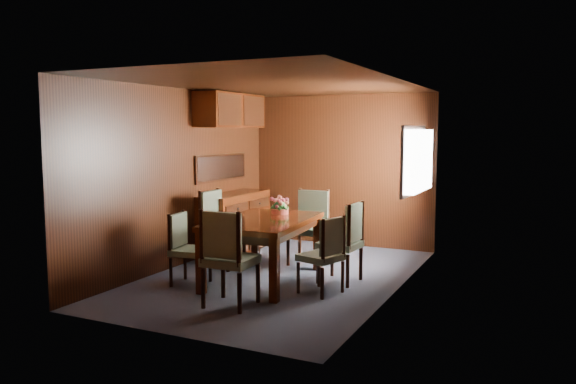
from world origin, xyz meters
The scene contains 11 objects.
ground centered at (0.00, 0.00, 0.00)m, with size 4.50×4.50×0.00m, color #3A3E4F.
room_shell centered at (-0.10, 0.33, 1.63)m, with size 3.06×4.52×2.41m.
sideboard centered at (-1.25, 1.00, 0.45)m, with size 0.48×1.40×0.90m, color #371406.
dining_table centered at (-0.08, -0.26, 0.66)m, with size 1.16×1.72×0.77m.
chair_left_near centered at (-0.87, -0.78, 0.48)m, with size 0.45×0.46×0.87m.
chair_left_far centered at (-1.00, 0.15, 0.58)m, with size 0.48×0.50×1.04m.
chair_right_near centered at (0.81, -0.46, 0.49)m, with size 0.51×0.52×0.89m.
chair_right_far centered at (0.85, 0.10, 0.55)m, with size 0.48×0.50×0.99m.
chair_head centered at (0.06, -1.35, 0.58)m, with size 0.51×0.49×1.04m.
chair_foot centered at (0.06, 0.86, 0.57)m, with size 0.49×0.47×1.02m.
flower_centerpiece centered at (-0.08, 0.19, 0.89)m, with size 0.24×0.24×0.24m.
Camera 1 is at (3.08, -6.21, 1.84)m, focal length 35.00 mm.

